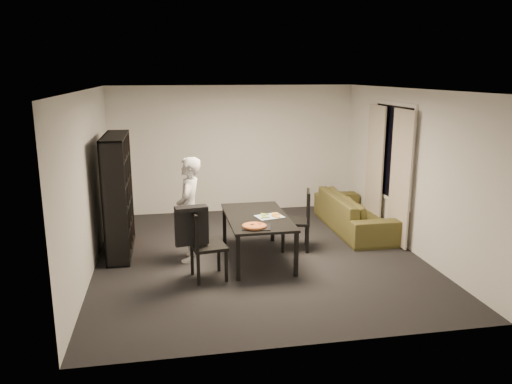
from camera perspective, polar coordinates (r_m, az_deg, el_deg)
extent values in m
cube|color=black|center=(8.03, 0.22, -7.24)|extent=(5.00, 5.50, 0.01)
cube|color=white|center=(7.51, 0.24, 11.65)|extent=(5.00, 5.50, 0.01)
cube|color=silver|center=(10.34, -2.59, 4.89)|extent=(5.00, 0.01, 2.60)
cube|color=silver|center=(5.07, 5.99, -4.26)|extent=(5.00, 0.01, 2.60)
cube|color=silver|center=(7.62, -18.58, 1.11)|extent=(0.01, 5.50, 2.60)
cube|color=silver|center=(8.48, 17.09, 2.42)|extent=(0.01, 5.50, 2.60)
cube|color=black|center=(8.97, 15.35, 4.40)|extent=(0.02, 1.40, 1.60)
cube|color=white|center=(8.97, 15.32, 4.40)|extent=(0.03, 1.52, 1.72)
cube|color=#B8AD9D|center=(8.53, 16.18, 1.52)|extent=(0.03, 0.70, 2.25)
cube|color=#B8AD9D|center=(9.46, 13.40, 2.81)|extent=(0.03, 0.70, 2.25)
cube|color=black|center=(8.24, -15.47, -0.29)|extent=(0.35, 1.50, 1.90)
cube|color=black|center=(7.68, 0.13, -2.88)|extent=(0.93, 1.67, 0.04)
cube|color=black|center=(6.99, -2.06, -7.58)|extent=(0.06, 0.06, 0.66)
cube|color=black|center=(7.15, 4.61, -7.13)|extent=(0.06, 0.06, 0.66)
cube|color=black|center=(8.47, -3.62, -3.80)|extent=(0.06, 0.06, 0.66)
cube|color=black|center=(8.60, 1.91, -3.51)|extent=(0.06, 0.06, 0.66)
cube|color=black|center=(7.05, -5.45, -6.20)|extent=(0.53, 0.53, 0.04)
cube|color=black|center=(6.92, -7.18, -4.27)|extent=(0.12, 0.46, 0.49)
cube|color=black|center=(6.86, -7.23, -2.48)|extent=(0.10, 0.44, 0.05)
cube|color=black|center=(7.01, -3.42, -8.45)|extent=(0.04, 0.04, 0.45)
cube|color=black|center=(7.36, -4.29, -7.36)|extent=(0.04, 0.04, 0.45)
cube|color=black|center=(6.92, -6.60, -8.81)|extent=(0.04, 0.04, 0.45)
cube|color=black|center=(7.28, -7.32, -7.69)|extent=(0.04, 0.04, 0.45)
cube|color=black|center=(8.20, 4.50, -3.37)|extent=(0.56, 0.56, 0.04)
cube|color=black|center=(8.13, 5.99, -1.59)|extent=(0.16, 0.45, 0.49)
cube|color=black|center=(8.08, 6.03, -0.06)|extent=(0.14, 0.43, 0.05)
cube|color=black|center=(8.46, 3.12, -4.56)|extent=(0.04, 0.04, 0.45)
cube|color=black|center=(8.09, 3.08, -5.42)|extent=(0.04, 0.04, 0.45)
cube|color=black|center=(8.47, 5.79, -4.60)|extent=(0.04, 0.04, 0.45)
cube|color=black|center=(8.09, 5.87, -5.46)|extent=(0.04, 0.04, 0.45)
cube|color=black|center=(6.91, -7.36, -4.07)|extent=(0.47, 0.16, 0.49)
cube|color=black|center=(6.83, -7.43, -1.88)|extent=(0.46, 0.26, 0.05)
imported|color=silver|center=(7.68, -7.65, -2.00)|extent=(0.53, 0.67, 1.62)
cube|color=black|center=(7.12, 0.10, -4.00)|extent=(0.47, 0.41, 0.01)
cylinder|color=brown|center=(7.10, -0.19, -3.91)|extent=(0.35, 0.35, 0.02)
cylinder|color=gold|center=(7.09, -0.19, -3.79)|extent=(0.31, 0.31, 0.01)
cube|color=silver|center=(7.63, 1.55, -2.82)|extent=(0.46, 0.39, 0.01)
imported|color=#463E1C|center=(9.38, 11.25, -2.31)|extent=(0.88, 2.26, 0.66)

